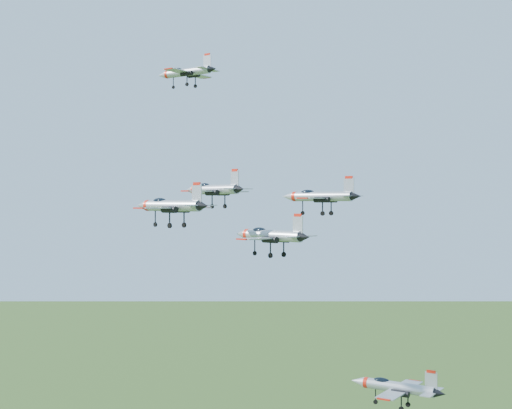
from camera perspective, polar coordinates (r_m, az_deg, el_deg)
The scene contains 6 objects.
jet_lead at distance 127.70m, azimuth -5.65°, elevation 10.50°, with size 13.01×10.80×3.48m.
jet_left_high at distance 105.18m, azimuth -3.46°, elevation 1.22°, with size 13.46×11.26×3.60m.
jet_right_high at distance 91.38m, azimuth -6.88°, elevation -0.07°, with size 13.54×11.18×3.62m.
jet_left_low at distance 99.51m, azimuth 5.09°, elevation 0.67°, with size 12.81×10.54×3.43m.
jet_right_low at distance 87.69m, azimuth 1.14°, elevation -2.46°, with size 12.80×10.68×3.42m.
jet_trail at distance 92.74m, azimuth 11.11°, elevation -14.11°, with size 12.45×10.33×3.33m.
Camera 1 is at (64.86, -78.83, 140.51)m, focal length 50.00 mm.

